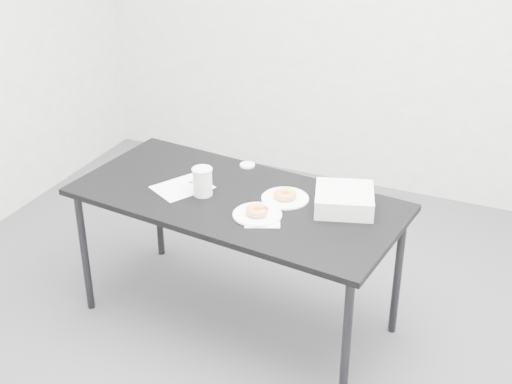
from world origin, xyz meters
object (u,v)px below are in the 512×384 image
at_px(donut_far, 285,194).
at_px(bakery_box, 344,200).
at_px(table, 236,207).
at_px(scorecard, 182,187).
at_px(plate_far, 285,198).
at_px(donut_near, 257,211).
at_px(coffee_cup, 203,181).
at_px(plate_near, 257,215).
at_px(pen, 201,183).

height_order(donut_far, bakery_box, bakery_box).
bearing_deg(table, scorecard, -170.20).
bearing_deg(plate_far, scorecard, -169.73).
distance_m(donut_near, bakery_box, 0.43).
distance_m(donut_far, coffee_cup, 0.42).
xyz_separation_m(scorecard, bakery_box, (0.83, 0.12, 0.05)).
xyz_separation_m(plate_near, plate_far, (0.06, 0.21, -0.00)).
relative_size(pen, plate_near, 0.54).
bearing_deg(donut_near, table, 142.50).
relative_size(pen, coffee_cup, 0.88).
xyz_separation_m(plate_far, bakery_box, (0.30, 0.03, 0.04)).
bearing_deg(plate_far, donut_near, -105.36).
distance_m(scorecard, donut_near, 0.49).
bearing_deg(scorecard, pen, 75.65).
xyz_separation_m(pen, coffee_cup, (0.07, -0.10, 0.07)).
bearing_deg(coffee_cup, donut_far, 17.06).
distance_m(plate_far, coffee_cup, 0.42).
bearing_deg(table, donut_near, -31.04).
relative_size(donut_near, donut_far, 1.00).
bearing_deg(coffee_cup, plate_far, 17.06).
relative_size(plate_near, donut_near, 2.13).
bearing_deg(scorecard, table, 32.31).
height_order(scorecard, bakery_box, bakery_box).
distance_m(scorecard, bakery_box, 0.84).
bearing_deg(coffee_cup, donut_near, -14.89).
distance_m(table, plate_near, 0.23).
bearing_deg(pen, coffee_cup, -70.55).
bearing_deg(plate_far, plate_near, -105.36).
height_order(pen, bakery_box, bakery_box).
distance_m(scorecard, donut_far, 0.54).
bearing_deg(table, pen, 172.98).
height_order(pen, coffee_cup, coffee_cup).
bearing_deg(plate_near, pen, 154.99).
bearing_deg(donut_near, plate_far, 74.64).
xyz_separation_m(scorecard, pen, (0.07, 0.07, 0.01)).
bearing_deg(pen, donut_far, -11.11).
bearing_deg(plate_far, pen, -177.09).
height_order(pen, plate_near, pen).
height_order(plate_near, bakery_box, bakery_box).
distance_m(table, scorecard, 0.31).
distance_m(donut_near, plate_far, 0.22).
height_order(table, coffee_cup, coffee_cup).
distance_m(plate_near, coffee_cup, 0.36).
bearing_deg(table, plate_near, -31.04).
xyz_separation_m(table, plate_far, (0.23, 0.08, 0.06)).
relative_size(pen, donut_near, 1.15).
height_order(scorecard, plate_near, plate_near).
bearing_deg(scorecard, donut_far, 39.25).
relative_size(scorecard, donut_near, 2.47).
relative_size(plate_far, bakery_box, 0.85).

